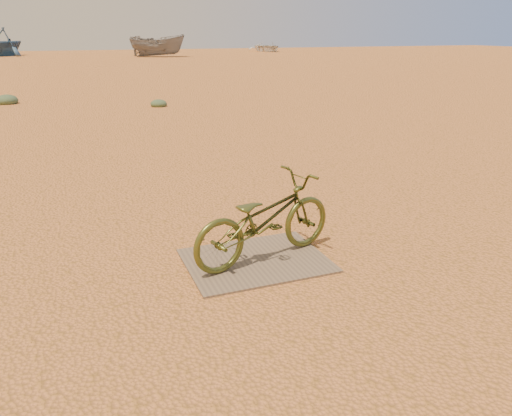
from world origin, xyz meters
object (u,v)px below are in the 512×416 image
object	(u,v)px
bicycle	(265,219)
boat_far_right	(267,47)
plywood_board	(256,261)
boat_far_left	(2,42)
boat_mid_right	(157,46)

from	to	relation	value
bicycle	boat_far_right	size ratio (longest dim) A/B	0.35
plywood_board	boat_far_right	distance (m)	53.53
boat_far_left	plywood_board	bearing A→B (deg)	-45.62
bicycle	boat_mid_right	world-z (taller)	boat_mid_right
boat_mid_right	boat_far_right	distance (m)	15.52
boat_far_right	bicycle	bearing A→B (deg)	-112.12
boat_far_left	bicycle	bearing A→B (deg)	-45.51
bicycle	boat_far_left	world-z (taller)	boat_far_left
plywood_board	boat_far_right	world-z (taller)	boat_far_right
boat_far_right	boat_mid_right	bearing A→B (deg)	-150.81
plywood_board	boat_far_left	distance (m)	48.91
bicycle	boat_far_left	bearing A→B (deg)	-7.81
bicycle	boat_mid_right	bearing A→B (deg)	-24.15
bicycle	boat_far_right	bearing A→B (deg)	-37.34
plywood_board	boat_far_left	bearing A→B (deg)	96.94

